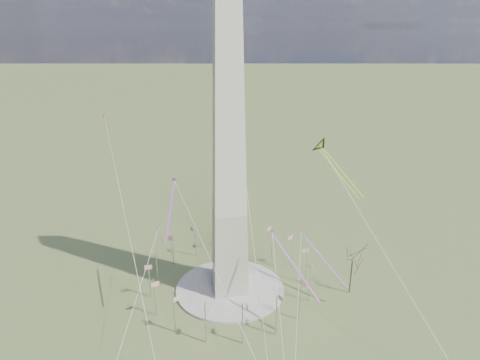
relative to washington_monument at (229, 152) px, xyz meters
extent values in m
plane|color=#596231|center=(0.00, 0.00, -47.95)|extent=(2000.00, 2000.00, 0.00)
cylinder|color=beige|center=(0.00, 0.00, -47.55)|extent=(36.00, 36.00, 0.80)
cylinder|color=silver|center=(26.00, 0.00, -41.45)|extent=(0.36, 0.36, 13.00)
cube|color=red|center=(26.00, 1.30, -36.15)|extent=(2.40, 0.08, 1.50)
cylinder|color=silver|center=(24.02, 9.95, -41.45)|extent=(0.36, 0.36, 13.00)
cube|color=red|center=(23.52, 11.15, -36.15)|extent=(2.25, 0.99, 1.50)
cylinder|color=silver|center=(18.38, 18.38, -41.45)|extent=(0.36, 0.36, 13.00)
cube|color=red|center=(17.47, 19.30, -36.15)|extent=(1.75, 1.75, 1.50)
cylinder|color=silver|center=(9.95, 24.02, -41.45)|extent=(0.36, 0.36, 13.00)
cube|color=red|center=(8.75, 24.52, -36.15)|extent=(0.99, 2.25, 1.50)
cylinder|color=silver|center=(0.00, 26.00, -41.45)|extent=(0.36, 0.36, 13.00)
cube|color=red|center=(-1.30, 26.00, -36.15)|extent=(0.08, 2.40, 1.50)
cylinder|color=silver|center=(-9.95, 24.02, -41.45)|extent=(0.36, 0.36, 13.00)
cube|color=red|center=(-11.15, 23.52, -36.15)|extent=(0.99, 2.25, 1.50)
cylinder|color=silver|center=(-18.38, 18.38, -41.45)|extent=(0.36, 0.36, 13.00)
cube|color=red|center=(-19.30, 17.47, -36.15)|extent=(1.75, 1.75, 1.50)
cylinder|color=silver|center=(-24.02, 9.95, -41.45)|extent=(0.36, 0.36, 13.00)
cube|color=red|center=(-24.52, 8.75, -36.15)|extent=(2.25, 0.99, 1.50)
cylinder|color=silver|center=(-26.00, 0.00, -41.45)|extent=(0.36, 0.36, 13.00)
cube|color=red|center=(-26.00, -1.30, -36.15)|extent=(2.40, 0.08, 1.50)
cylinder|color=silver|center=(-24.02, -9.95, -41.45)|extent=(0.36, 0.36, 13.00)
cube|color=red|center=(-23.52, -11.15, -36.15)|extent=(2.25, 0.99, 1.50)
cylinder|color=silver|center=(-18.38, -18.38, -41.45)|extent=(0.36, 0.36, 13.00)
cube|color=red|center=(-17.47, -19.30, -36.15)|extent=(1.75, 1.75, 1.50)
cylinder|color=silver|center=(-9.95, -24.02, -41.45)|extent=(0.36, 0.36, 13.00)
cube|color=red|center=(-8.75, -24.52, -36.15)|extent=(0.99, 2.25, 1.50)
cylinder|color=silver|center=(0.00, -26.00, -41.45)|extent=(0.36, 0.36, 13.00)
cube|color=red|center=(1.30, -26.00, -36.15)|extent=(0.08, 2.40, 1.50)
cylinder|color=silver|center=(9.95, -24.02, -41.45)|extent=(0.36, 0.36, 13.00)
cube|color=red|center=(11.15, -23.52, -36.15)|extent=(0.99, 2.25, 1.50)
cylinder|color=silver|center=(18.38, -18.38, -41.45)|extent=(0.36, 0.36, 13.00)
cube|color=red|center=(19.30, -17.47, -36.15)|extent=(1.75, 1.75, 1.50)
cylinder|color=silver|center=(24.02, -9.95, -41.45)|extent=(0.36, 0.36, 13.00)
cube|color=red|center=(24.52, -8.75, -36.15)|extent=(2.25, 0.99, 1.50)
cylinder|color=#46332A|center=(38.87, -7.70, -42.04)|extent=(0.47, 0.47, 11.83)
cube|color=#DBB90B|center=(37.64, 2.79, -9.42)|extent=(8.98, 15.12, 12.06)
cube|color=#DBB90B|center=(35.73, 1.69, -9.42)|extent=(8.98, 15.12, 12.06)
cube|color=#391C7E|center=(-21.71, 2.02, -23.45)|extent=(2.15, 2.97, 2.24)
cube|color=#F34626|center=(-21.71, 2.02, -27.14)|extent=(2.37, 2.00, 7.73)
cube|color=#F34626|center=(15.97, -20.38, -28.54)|extent=(9.66, 17.48, 12.20)
cube|color=#F34626|center=(-18.01, -9.00, -14.18)|extent=(3.49, 17.22, 10.88)
cube|color=#F34626|center=(29.46, -7.33, -35.09)|extent=(10.71, 15.91, 11.67)
cube|color=#F2401C|center=(-40.32, 36.88, 5.03)|extent=(1.34, 1.90, 1.44)
cube|color=#F2401C|center=(-40.32, 36.88, 3.46)|extent=(1.05, 1.06, 3.30)
cube|color=silver|center=(6.87, 42.76, 20.86)|extent=(1.73, 1.76, 1.84)
cube|color=silver|center=(6.87, 42.76, 18.85)|extent=(0.36, 1.59, 4.23)
camera|label=1|loc=(-15.55, -121.10, 35.16)|focal=32.00mm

